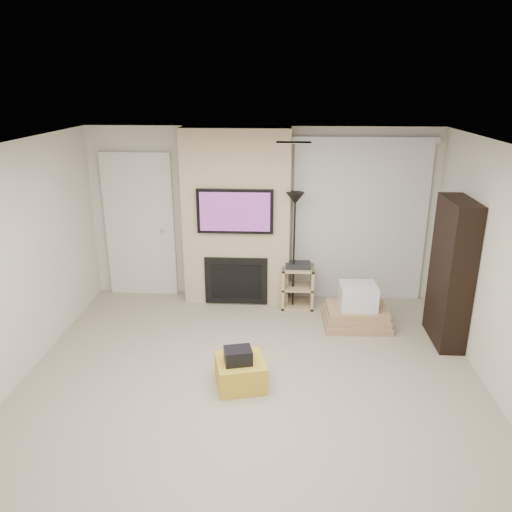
# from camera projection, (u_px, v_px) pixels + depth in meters

# --- Properties ---
(floor) EXTENTS (5.00, 5.50, 0.00)m
(floor) POSITION_uv_depth(u_px,v_px,m) (249.00, 402.00, 5.06)
(floor) COLOR tan
(floor) RESTS_ON ground
(ceiling) EXTENTS (5.00, 5.50, 0.00)m
(ceiling) POSITION_uv_depth(u_px,v_px,m) (248.00, 152.00, 4.23)
(ceiling) COLOR white
(ceiling) RESTS_ON wall_back
(wall_back) EXTENTS (5.00, 0.00, 2.50)m
(wall_back) POSITION_uv_depth(u_px,v_px,m) (262.00, 214.00, 7.24)
(wall_back) COLOR beige
(wall_back) RESTS_ON ground
(hvac_vent) EXTENTS (0.35, 0.18, 0.01)m
(hvac_vent) POSITION_uv_depth(u_px,v_px,m) (294.00, 142.00, 4.97)
(hvac_vent) COLOR silver
(hvac_vent) RESTS_ON ceiling
(ottoman) EXTENTS (0.60, 0.60, 0.30)m
(ottoman) POSITION_uv_depth(u_px,v_px,m) (241.00, 373.00, 5.29)
(ottoman) COLOR gold
(ottoman) RESTS_ON floor
(black_bag) EXTENTS (0.32, 0.28, 0.16)m
(black_bag) POSITION_uv_depth(u_px,v_px,m) (238.00, 356.00, 5.17)
(black_bag) COLOR black
(black_bag) RESTS_ON ottoman
(fireplace_wall) EXTENTS (1.50, 0.47, 2.50)m
(fireplace_wall) POSITION_uv_depth(u_px,v_px,m) (237.00, 219.00, 7.06)
(fireplace_wall) COLOR #C5B089
(fireplace_wall) RESTS_ON floor
(entry_door) EXTENTS (1.02, 0.11, 2.14)m
(entry_door) POSITION_uv_depth(u_px,v_px,m) (140.00, 226.00, 7.36)
(entry_door) COLOR silver
(entry_door) RESTS_ON floor
(vertical_blinds) EXTENTS (1.98, 0.10, 2.37)m
(vertical_blinds) POSITION_uv_depth(u_px,v_px,m) (360.00, 215.00, 7.11)
(vertical_blinds) COLOR silver
(vertical_blinds) RESTS_ON floor
(floor_lamp) EXTENTS (0.25, 0.25, 1.67)m
(floor_lamp) POSITION_uv_depth(u_px,v_px,m) (295.00, 218.00, 6.77)
(floor_lamp) COLOR black
(floor_lamp) RESTS_ON floor
(av_stand) EXTENTS (0.45, 0.38, 0.66)m
(av_stand) POSITION_uv_depth(u_px,v_px,m) (297.00, 284.00, 7.12)
(av_stand) COLOR tan
(av_stand) RESTS_ON floor
(box_stack) EXTENTS (0.88, 0.68, 0.58)m
(box_stack) POSITION_uv_depth(u_px,v_px,m) (357.00, 310.00, 6.59)
(box_stack) COLOR tan
(box_stack) RESTS_ON floor
(bookshelf) EXTENTS (0.30, 0.80, 1.80)m
(bookshelf) POSITION_uv_depth(u_px,v_px,m) (451.00, 273.00, 5.99)
(bookshelf) COLOR black
(bookshelf) RESTS_ON floor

